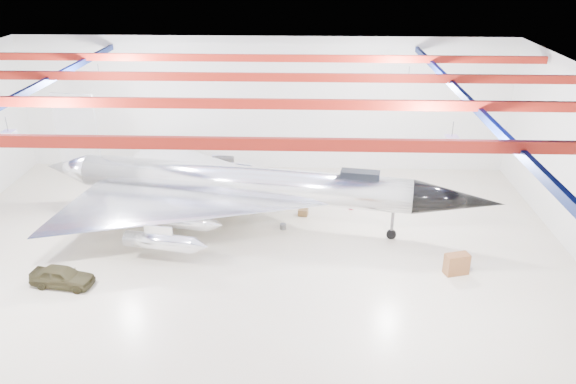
{
  "coord_description": "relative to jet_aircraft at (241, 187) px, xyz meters",
  "views": [
    {
      "loc": [
        3.62,
        -29.91,
        17.64
      ],
      "look_at": [
        2.45,
        2.0,
        3.44
      ],
      "focal_mm": 35.0,
      "sensor_mm": 36.0,
      "label": 1
    }
  ],
  "objects": [
    {
      "name": "floor",
      "position": [
        0.75,
        -4.23,
        -2.79
      ],
      "size": [
        40.0,
        40.0,
        0.0
      ],
      "primitive_type": "plane",
      "color": "beige",
      "rests_on": "ground"
    },
    {
      "name": "desk",
      "position": [
        13.12,
        -5.81,
        -2.15
      ],
      "size": [
        1.51,
        1.05,
        1.26
      ],
      "primitive_type": "cube",
      "rotation": [
        0.0,
        0.0,
        0.28
      ],
      "color": "brown",
      "rests_on": "floor"
    },
    {
      "name": "crate_small",
      "position": [
        -8.49,
        3.11,
        -2.67
      ],
      "size": [
        0.4,
        0.36,
        0.23
      ],
      "primitive_type": "cube",
      "rotation": [
        0.0,
        0.0,
        -0.38
      ],
      "color": "#59595B",
      "rests_on": "floor"
    },
    {
      "name": "ceiling_structure",
      "position": [
        0.75,
        -4.23,
        7.54
      ],
      "size": [
        39.5,
        29.5,
        1.08
      ],
      "color": "maroon",
      "rests_on": "ceiling"
    },
    {
      "name": "toolbox_red",
      "position": [
        -3.57,
        3.66,
        -2.61
      ],
      "size": [
        0.56,
        0.47,
        0.36
      ],
      "primitive_type": "cube",
      "rotation": [
        0.0,
        0.0,
        -0.12
      ],
      "color": "maroon",
      "rests_on": "floor"
    },
    {
      "name": "jet_aircraft",
      "position": [
        0.0,
        0.0,
        0.0
      ],
      "size": [
        31.01,
        20.54,
        8.49
      ],
      "rotation": [
        0.0,
        0.0,
        -0.17
      ],
      "color": "silver",
      "rests_on": "floor"
    },
    {
      "name": "wall_back",
      "position": [
        0.75,
        10.77,
        2.71
      ],
      "size": [
        40.0,
        0.0,
        40.0
      ],
      "primitive_type": "plane",
      "rotation": [
        1.57,
        0.0,
        0.0
      ],
      "color": "silver",
      "rests_on": "floor"
    },
    {
      "name": "jeep",
      "position": [
        -9.23,
        -7.93,
        -2.18
      ],
      "size": [
        3.71,
        1.9,
        1.21
      ],
      "primitive_type": "imported",
      "rotation": [
        0.0,
        0.0,
        1.43
      ],
      "color": "#35301A",
      "rests_on": "floor"
    },
    {
      "name": "spares_box",
      "position": [
        2.07,
        4.09,
        -2.6
      ],
      "size": [
        0.5,
        0.5,
        0.37
      ],
      "primitive_type": "cylinder",
      "rotation": [
        0.0,
        0.0,
        -0.28
      ],
      "color": "#59595B",
      "rests_on": "floor"
    },
    {
      "name": "tool_chest",
      "position": [
        7.6,
        2.69,
        -2.61
      ],
      "size": [
        0.41,
        0.41,
        0.35
      ],
      "primitive_type": "cylinder",
      "rotation": [
        0.0,
        0.0,
        -0.06
      ],
      "color": "maroon",
      "rests_on": "floor"
    },
    {
      "name": "parts_bin",
      "position": [
        4.13,
        1.52,
        -2.56
      ],
      "size": [
        0.75,
        0.65,
        0.46
      ],
      "primitive_type": "cube",
      "rotation": [
        0.0,
        0.0,
        -0.21
      ],
      "color": "olive",
      "rests_on": "floor"
    },
    {
      "name": "engine_drum",
      "position": [
        2.8,
        -0.64,
        -2.6
      ],
      "size": [
        0.56,
        0.56,
        0.38
      ],
      "primitive_type": "cylinder",
      "rotation": [
        0.0,
        0.0,
        -0.42
      ],
      "color": "#59595B",
      "rests_on": "floor"
    },
    {
      "name": "ceiling",
      "position": [
        0.75,
        -4.23,
        8.21
      ],
      "size": [
        40.0,
        40.0,
        0.0
      ],
      "primitive_type": "plane",
      "rotation": [
        3.14,
        0.0,
        0.0
      ],
      "color": "#0A0F38",
      "rests_on": "wall_back"
    }
  ]
}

